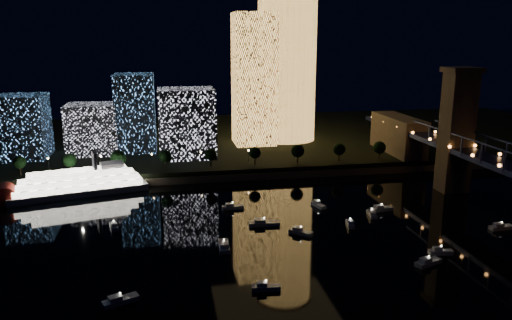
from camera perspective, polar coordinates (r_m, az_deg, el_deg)
The scene contains 10 objects.
ground at distance 150.39m, azimuth 9.83°, elevation -10.40°, with size 520.00×520.00×0.00m, color black.
far_bank at distance 298.26m, azimuth -0.70°, elevation 2.48°, with size 420.00×160.00×5.00m, color black.
seawall at distance 224.04m, azimuth 2.68°, elevation -1.64°, with size 420.00×6.00×3.00m, color #6B5E4C.
tower_cylindrical at distance 279.21m, azimuth 3.56°, elevation 11.51°, with size 34.00×34.00×89.77m.
tower_rectangular at distance 268.18m, azimuth -0.23°, elevation 9.17°, with size 21.63×21.63×68.82m, color #F5AD4E.
midrise_blocks at distance 254.23m, azimuth -15.60°, elevation 4.24°, with size 100.86×43.07×38.60m.
riverboat at distance 211.33m, azimuth -20.25°, elevation -2.64°, with size 57.83×24.68×17.11m.
motorboats at distance 160.56m, azimuth 5.79°, elevation -8.33°, with size 131.11×65.86×2.78m.
esplanade_trees at distance 223.02m, azimuth -5.02°, elevation 0.63°, with size 165.62×6.83×8.91m.
street_lamps at distance 228.81m, azimuth -6.31°, elevation 0.57°, with size 132.70×0.70×5.65m.
Camera 1 is at (-49.19, -128.26, 61.22)m, focal length 35.00 mm.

